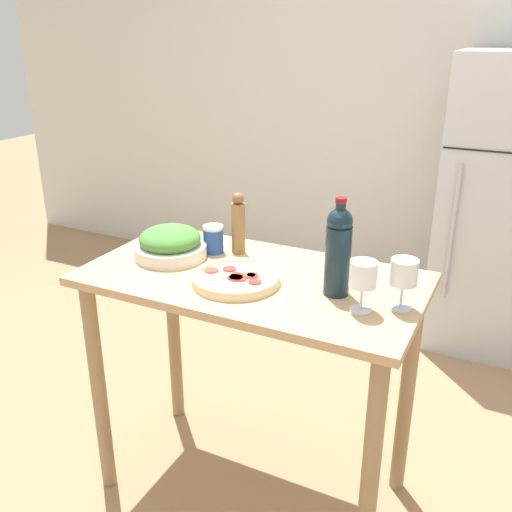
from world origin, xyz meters
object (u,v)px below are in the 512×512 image
(pepper_mill, at_px, (238,224))
(homemade_pizza, at_px, (236,278))
(salad_bowl, at_px, (170,244))
(salt_canister, at_px, (213,239))
(refrigerator, at_px, (511,206))
(wine_glass_far, at_px, (404,275))
(wine_glass_near, at_px, (363,277))
(wine_bottle, at_px, (338,249))

(pepper_mill, relative_size, homemade_pizza, 0.79)
(salad_bowl, bearing_deg, salt_canister, 44.29)
(refrigerator, distance_m, salt_canister, 1.85)
(wine_glass_far, relative_size, salt_canister, 1.53)
(salad_bowl, bearing_deg, refrigerator, 57.40)
(refrigerator, xyz_separation_m, pepper_mill, (-0.87, -1.53, 0.23))
(salad_bowl, bearing_deg, pepper_mill, 36.80)
(salt_canister, bearing_deg, wine_glass_far, -11.42)
(homemade_pizza, relative_size, salt_canister, 2.84)
(wine_glass_near, relative_size, homemade_pizza, 0.54)
(wine_glass_far, relative_size, homemade_pizza, 0.54)
(wine_glass_far, height_order, pepper_mill, pepper_mill)
(wine_bottle, height_order, salad_bowl, wine_bottle)
(wine_glass_far, xyz_separation_m, salad_bowl, (-0.86, 0.04, -0.06))
(wine_glass_near, bearing_deg, pepper_mill, 155.13)
(pepper_mill, distance_m, salt_canister, 0.11)
(wine_glass_far, distance_m, pepper_mill, 0.68)
(wine_bottle, relative_size, wine_glass_near, 2.00)
(wine_glass_near, distance_m, pepper_mill, 0.61)
(wine_glass_far, bearing_deg, refrigerator, 82.83)
(wine_bottle, bearing_deg, wine_glass_far, -2.76)
(homemade_pizza, bearing_deg, pepper_mill, 116.29)
(wine_glass_near, bearing_deg, wine_bottle, 143.48)
(wine_glass_far, bearing_deg, wine_glass_near, -146.80)
(salt_canister, bearing_deg, pepper_mill, 23.83)
(refrigerator, distance_m, wine_bottle, 1.78)
(wine_bottle, distance_m, pepper_mill, 0.48)
(refrigerator, bearing_deg, pepper_mill, -119.70)
(wine_glass_far, distance_m, homemade_pizza, 0.55)
(salad_bowl, bearing_deg, wine_glass_far, -2.42)
(wine_glass_far, bearing_deg, salt_canister, 168.58)
(wine_glass_near, distance_m, salt_canister, 0.68)
(wine_glass_far, distance_m, salad_bowl, 0.86)
(refrigerator, relative_size, wine_glass_far, 10.11)
(refrigerator, height_order, wine_glass_far, refrigerator)
(salad_bowl, bearing_deg, wine_bottle, -2.31)
(pepper_mill, bearing_deg, homemade_pizza, -63.71)
(refrigerator, xyz_separation_m, salad_bowl, (-1.08, -1.68, 0.17))
(wine_bottle, height_order, wine_glass_far, wine_bottle)
(refrigerator, bearing_deg, wine_bottle, -103.98)
(salad_bowl, bearing_deg, homemade_pizza, -16.64)
(refrigerator, distance_m, pepper_mill, 1.78)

